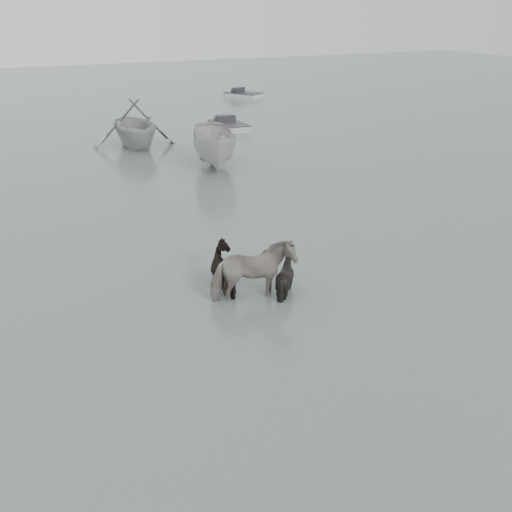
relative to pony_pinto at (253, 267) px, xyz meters
name	(u,v)px	position (x,y,z in m)	size (l,w,h in m)	color
ground	(246,307)	(-0.36, -0.34, -0.90)	(140.00, 140.00, 0.00)	#4A5852
pony_pinto	(253,267)	(0.00, 0.00, 0.00)	(0.97, 2.13, 1.80)	black
pony_dark	(230,260)	(-0.15, 1.04, -0.16)	(1.47, 1.26, 1.48)	black
pony_black	(286,266)	(1.02, 0.09, -0.20)	(1.12, 1.26, 1.39)	black
rowboat_trail	(134,121)	(2.93, 19.52, 0.44)	(4.40, 5.09, 2.68)	#A8AAA7
boat_small	(215,145)	(4.95, 13.66, 0.10)	(1.95, 5.17, 2.00)	#AEAFAA
skiff_port	(229,123)	(9.48, 21.99, -0.52)	(4.39, 1.60, 0.75)	#A7AAA7
skiff_star	(244,93)	(16.41, 34.19, -0.52)	(4.05, 1.60, 0.75)	#B5B6B1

